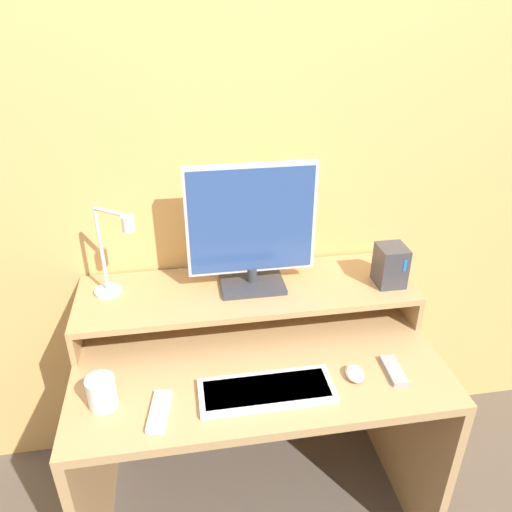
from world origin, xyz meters
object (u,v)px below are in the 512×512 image
mouse (355,374)px  monitor (252,229)px  remote_control (160,411)px  mug (102,392)px  desk_lamp (113,257)px  keyboard (266,391)px  remote_secondary (394,370)px  router_dock (390,265)px

mouse → monitor: bearing=124.0°
monitor → remote_control: monitor is taller
monitor → remote_control: size_ratio=2.81×
mouse → mug: mug is taller
desk_lamp → keyboard: size_ratio=0.80×
mug → remote_secondary: bearing=-0.4°
desk_lamp → remote_secondary: (0.84, -0.38, -0.27)m
keyboard → mouse: (0.28, 0.02, 0.00)m
monitor → remote_secondary: 0.64m
router_dock → remote_secondary: (-0.09, -0.31, -0.19)m
mouse → keyboard: bearing=-175.5°
mouse → router_dock: bearing=54.8°
monitor → remote_control: bearing=-127.4°
router_dock → keyboard: (-0.50, -0.33, -0.19)m
monitor → remote_control: 0.64m
keyboard → remote_secondary: keyboard is taller
monitor → remote_secondary: monitor is taller
desk_lamp → mouse: desk_lamp is taller
router_dock → mug: router_dock is taller
router_dock → remote_secondary: size_ratio=1.09×
router_dock → keyboard: router_dock is taller
monitor → router_dock: monitor is taller
desk_lamp → router_dock: size_ratio=2.22×
remote_secondary → mug: (-0.87, 0.01, 0.04)m
keyboard → remote_secondary: bearing=3.3°
monitor → mouse: monitor is taller
router_dock → mouse: (-0.22, -0.31, -0.18)m
router_dock → remote_secondary: bearing=-106.7°
remote_control → keyboard: bearing=5.3°
keyboard → remote_secondary: 0.41m
remote_control → monitor: bearing=52.6°
keyboard → remote_control: 0.31m
desk_lamp → mug: size_ratio=3.31×
remote_control → remote_secondary: same height
monitor → mouse: (0.26, -0.38, -0.33)m
mug → keyboard: bearing=-3.7°
desk_lamp → remote_control: desk_lamp is taller
desk_lamp → mug: desk_lamp is taller
router_dock → remote_control: size_ratio=0.92×
monitor → remote_control: (-0.33, -0.43, -0.34)m
monitor → desk_lamp: bearing=179.8°
monitor → router_dock: bearing=-8.1°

